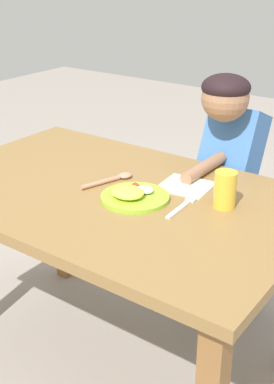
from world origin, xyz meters
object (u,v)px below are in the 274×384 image
plate (133,195)px  spoon (113,179)px  drinking_cup (225,190)px  person (228,193)px  fork (185,204)px

plate → spoon: bearing=151.2°
drinking_cup → person: person is taller
spoon → person: (0.20, 0.43, -0.16)m
spoon → fork: bearing=-75.8°
fork → spoon: 0.28m
plate → fork: 0.16m
spoon → drinking_cup: (0.37, 0.04, 0.05)m
plate → fork: plate is taller
plate → fork: size_ratio=1.03×
person → plate: bearing=82.0°
fork → plate: bearing=107.5°
drinking_cup → person: (-0.17, 0.39, -0.20)m
person → drinking_cup: bearing=113.4°
spoon → drinking_cup: drinking_cup is taller
spoon → drinking_cup: 0.38m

